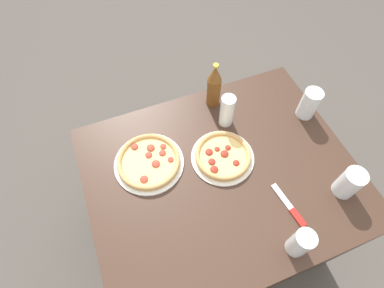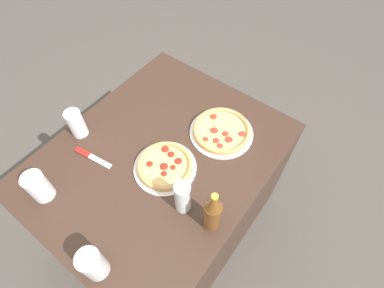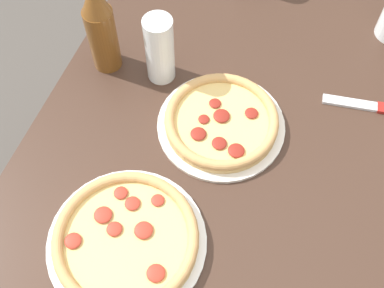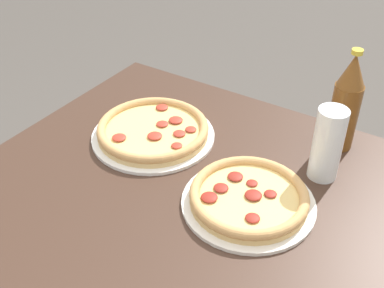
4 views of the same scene
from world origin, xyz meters
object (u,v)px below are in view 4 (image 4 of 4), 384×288
at_px(pizza_margherita, 153,131).
at_px(glass_lemonade, 327,148).
at_px(beer_bottle, 346,103).
at_px(pizza_pepperoni, 249,198).

distance_m(pizza_margherita, glass_lemonade, 0.39).
distance_m(glass_lemonade, beer_bottle, 0.13).
relative_size(pizza_pepperoni, glass_lemonade, 1.63).
relative_size(pizza_pepperoni, pizza_margherita, 0.92).
bearing_deg(beer_bottle, glass_lemonade, -86.26).
height_order(pizza_pepperoni, glass_lemonade, glass_lemonade).
bearing_deg(beer_bottle, pizza_pepperoni, -105.56).
xyz_separation_m(pizza_pepperoni, glass_lemonade, (0.09, 0.16, 0.05)).
bearing_deg(pizza_pepperoni, pizza_margherita, 163.69).
relative_size(pizza_pepperoni, beer_bottle, 1.11).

